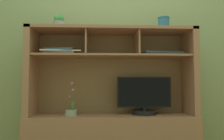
# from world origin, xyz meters

# --- Properties ---
(back_wall) EXTENTS (6.00, 0.02, 2.80)m
(back_wall) POSITION_xyz_m (0.00, 0.25, 1.40)
(back_wall) COLOR #8CA06B
(back_wall) RESTS_ON ground
(media_console) EXTENTS (1.69, 0.48, 1.34)m
(media_console) POSITION_xyz_m (0.00, 0.01, 0.40)
(media_console) COLOR #A37053
(media_console) RESTS_ON ground
(tv_monitor) EXTENTS (0.55, 0.24, 0.39)m
(tv_monitor) POSITION_xyz_m (0.33, 0.01, 0.62)
(tv_monitor) COLOR black
(tv_monitor) RESTS_ON media_console
(potted_orchid) EXTENTS (0.13, 0.13, 0.33)m
(potted_orchid) POSITION_xyz_m (-0.41, -0.05, 0.50)
(potted_orchid) COLOR #93A289
(potted_orchid) RESTS_ON media_console
(magazine_stack_left) EXTENTS (0.40, 0.27, 0.06)m
(magazine_stack_left) POSITION_xyz_m (-0.51, -0.05, 1.09)
(magazine_stack_left) COLOR slate
(magazine_stack_left) RESTS_ON media_console
(magazine_stack_centre) EXTENTS (0.41, 0.24, 0.03)m
(magazine_stack_centre) POSITION_xyz_m (0.51, -0.03, 1.08)
(magazine_stack_centre) COLOR #342C37
(magazine_stack_centre) RESTS_ON media_console
(potted_succulent) EXTENTS (0.14, 0.14, 0.16)m
(potted_succulent) POSITION_xyz_m (-0.55, 0.00, 1.40)
(potted_succulent) COLOR #949693
(potted_succulent) RESTS_ON media_console
(ceramic_vase) EXTENTS (0.12, 0.12, 0.14)m
(ceramic_vase) POSITION_xyz_m (0.55, 0.01, 1.41)
(ceramic_vase) COLOR teal
(ceramic_vase) RESTS_ON media_console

